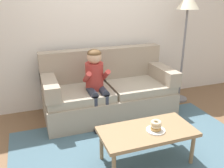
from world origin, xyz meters
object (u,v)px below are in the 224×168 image
Objects in this scene: couch at (108,92)px; coffee_table at (147,133)px; donut at (156,128)px; floor_lamp at (187,12)px; person_child at (96,80)px.

couch is 1.32m from coffee_table.
floor_lamp is at bearing 47.84° from donut.
floor_lamp reaches higher than couch.
floor_lamp is at bearing 2.85° from couch.
person_child is 0.59× the size of floor_lamp.
coffee_table is (0.01, -1.32, 0.02)m from couch.
donut is (0.08, -0.05, 0.08)m from coffee_table.
donut is at bearing -86.42° from couch.
coffee_table is at bearing 148.85° from donut.
person_child reaches higher than couch.
person_child is at bearing 106.37° from donut.
person_child is 1.22m from donut.
coffee_table is 0.57× the size of floor_lamp.
person_child is at bearing -139.94° from couch.
floor_lamp is (1.38, 1.39, 1.18)m from coffee_table.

